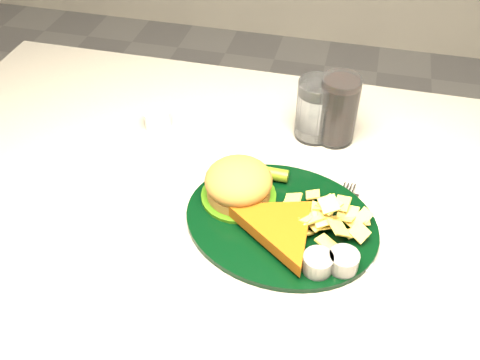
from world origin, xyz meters
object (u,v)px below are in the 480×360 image
(table, at_px, (236,336))
(dinner_plate, at_px, (282,208))
(water_glass, at_px, (316,109))
(cola_glass, at_px, (338,110))
(fork_napkin, at_px, (342,232))

(table, bearing_deg, dinner_plate, -14.79)
(water_glass, bearing_deg, cola_glass, -1.99)
(cola_glass, bearing_deg, fork_napkin, -80.70)
(table, bearing_deg, fork_napkin, -6.79)
(dinner_plate, height_order, water_glass, water_glass)
(fork_napkin, bearing_deg, cola_glass, 108.94)
(dinner_plate, distance_m, cola_glass, 0.24)
(water_glass, distance_m, fork_napkin, 0.25)
(water_glass, distance_m, cola_glass, 0.04)
(dinner_plate, height_order, cola_glass, cola_glass)
(dinner_plate, xyz_separation_m, water_glass, (0.02, 0.23, 0.02))
(dinner_plate, distance_m, water_glass, 0.23)
(fork_napkin, bearing_deg, dinner_plate, -170.25)
(water_glass, xyz_separation_m, cola_glass, (0.04, -0.00, 0.01))
(dinner_plate, xyz_separation_m, fork_napkin, (0.09, 0.00, -0.03))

